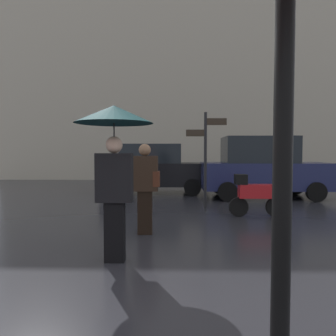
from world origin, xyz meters
TOP-DOWN VIEW (x-y plane):
  - pedestrian_with_umbrella at (-0.78, 1.87)m, footprint 1.08×1.08m
  - pedestrian_with_bag at (-0.49, 3.39)m, footprint 0.52×0.24m
  - parked_scooter at (1.96, 5.08)m, footprint 1.33×0.32m
  - parked_car_left at (-0.73, 9.54)m, footprint 4.05×1.86m
  - parked_car_right at (2.98, 8.32)m, footprint 4.21×1.94m
  - street_signpost at (0.86, 6.05)m, footprint 1.08×0.08m
  - building_block at (0.00, 16.82)m, footprint 19.95×3.14m

SIDE VIEW (x-z plane):
  - parked_scooter at x=1.96m, z-range -0.07..1.17m
  - parked_car_left at x=-0.73m, z-range 0.01..1.86m
  - pedestrian_with_bag at x=-0.49m, z-range 0.11..1.80m
  - parked_car_right at x=2.98m, z-range -0.01..2.05m
  - street_signpost at x=0.86m, z-range 0.29..2.89m
  - pedestrian_with_umbrella at x=-0.78m, z-range 0.63..2.80m
  - building_block at x=0.00m, z-range 0.00..14.43m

